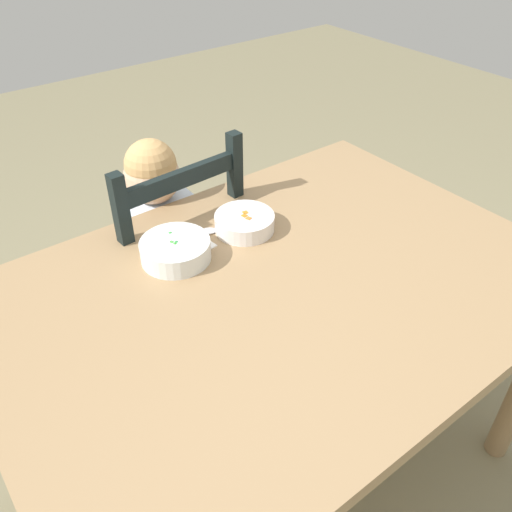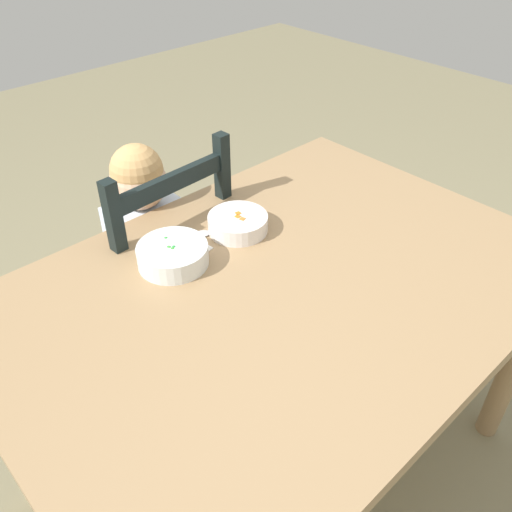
# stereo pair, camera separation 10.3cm
# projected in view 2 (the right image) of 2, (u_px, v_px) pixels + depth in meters

# --- Properties ---
(ground_plane) EXTENTS (8.00, 8.00, 0.00)m
(ground_plane) POSITION_uv_depth(u_px,v_px,m) (276.00, 459.00, 1.78)
(ground_plane) COLOR #827A5A
(dining_table) EXTENTS (1.40, 0.98, 0.77)m
(dining_table) POSITION_uv_depth(u_px,v_px,m) (281.00, 311.00, 1.38)
(dining_table) COLOR #9D7C54
(dining_table) RESTS_ON ground
(dining_chair) EXTENTS (0.44, 0.44, 0.97)m
(dining_chair) POSITION_uv_depth(u_px,v_px,m) (158.00, 282.00, 1.80)
(dining_chair) COLOR black
(dining_chair) RESTS_ON ground
(child_figure) EXTENTS (0.32, 0.31, 0.95)m
(child_figure) POSITION_uv_depth(u_px,v_px,m) (152.00, 243.00, 1.69)
(child_figure) COLOR silver
(child_figure) RESTS_ON ground
(bowl_of_peas) EXTENTS (0.18, 0.18, 0.06)m
(bowl_of_peas) POSITION_uv_depth(u_px,v_px,m) (173.00, 254.00, 1.36)
(bowl_of_peas) COLOR white
(bowl_of_peas) RESTS_ON dining_table
(bowl_of_carrots) EXTENTS (0.17, 0.17, 0.05)m
(bowl_of_carrots) POSITION_uv_depth(u_px,v_px,m) (238.00, 223.00, 1.48)
(bowl_of_carrots) COLOR white
(bowl_of_carrots) RESTS_ON dining_table
(spoon) EXTENTS (0.13, 0.09, 0.01)m
(spoon) POSITION_uv_depth(u_px,v_px,m) (210.00, 233.00, 1.48)
(spoon) COLOR silver
(spoon) RESTS_ON dining_table
(paper_napkin) EXTENTS (0.14, 0.13, 0.00)m
(paper_napkin) POSITION_uv_depth(u_px,v_px,m) (181.00, 250.00, 1.42)
(paper_napkin) COLOR white
(paper_napkin) RESTS_ON dining_table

